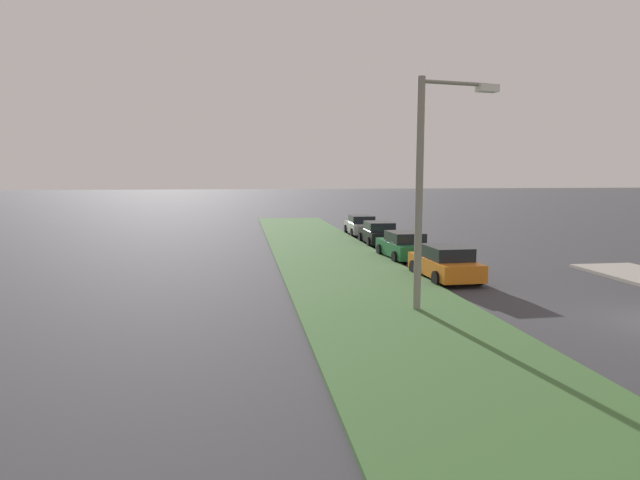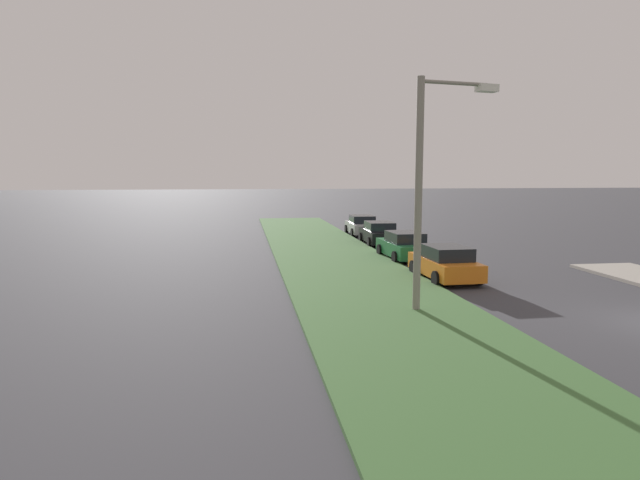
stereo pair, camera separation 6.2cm
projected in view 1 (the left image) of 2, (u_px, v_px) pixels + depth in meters
grass_median at (346, 272)px, 24.78m from camera, size 60.00×6.00×0.12m
parked_car_orange at (445, 263)px, 23.13m from camera, size 4.35×2.11×1.47m
parked_car_green at (404, 246)px, 28.71m from camera, size 4.36×2.14×1.47m
parked_car_black at (379, 233)px, 34.74m from camera, size 4.34×2.10×1.47m
parked_car_silver at (361, 225)px, 40.10m from camera, size 4.35×2.12×1.47m
streetlight at (429, 177)px, 17.32m from camera, size 0.78×2.86×7.50m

